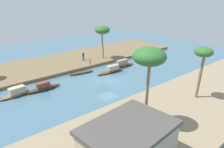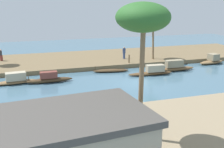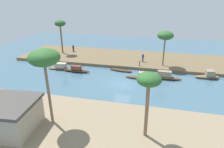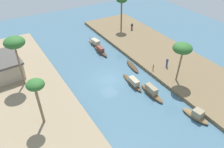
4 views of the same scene
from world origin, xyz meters
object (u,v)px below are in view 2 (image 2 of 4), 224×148
(person_on_near_bank, at_px, (1,56))
(palm_tree_right_tall, at_px, (143,20))
(sampan_open_hull, at_px, (152,71))
(sampan_with_tall_canopy, at_px, (15,79))
(palm_tree_left_near, at_px, (154,19))
(mooring_post, at_px, (129,59))
(sampan_upstream_small, at_px, (111,71))
(person_by_mooring, at_px, (124,53))
(sampan_foreground, at_px, (49,79))
(sampan_near_left_bank, at_px, (175,67))
(sampan_with_red_awning, at_px, (212,60))
(riverside_building, at_px, (74,142))

(person_on_near_bank, distance_m, palm_tree_right_tall, 28.17)
(sampan_open_hull, bearing_deg, sampan_with_tall_canopy, -0.97)
(person_on_near_bank, bearing_deg, palm_tree_left_near, 76.97)
(mooring_post, bearing_deg, palm_tree_right_tall, 70.53)
(sampan_upstream_small, distance_m, person_by_mooring, 5.88)
(sampan_with_tall_canopy, distance_m, sampan_foreground, 3.47)
(sampan_near_left_bank, height_order, sampan_foreground, sampan_near_left_bank)
(sampan_with_red_awning, height_order, sampan_open_hull, sampan_with_red_awning)
(sampan_with_tall_canopy, xyz_separation_m, palm_tree_right_tall, (-7.13, 15.84, 6.94))
(sampan_with_tall_canopy, height_order, person_by_mooring, person_by_mooring)
(sampan_upstream_small, height_order, mooring_post, mooring_post)
(sampan_with_red_awning, bearing_deg, sampan_with_tall_canopy, -4.58)
(sampan_open_hull, bearing_deg, palm_tree_left_near, -112.57)
(sampan_foreground, bearing_deg, person_by_mooring, -148.29)
(sampan_with_tall_canopy, bearing_deg, sampan_open_hull, 170.35)
(person_on_near_bank, relative_size, palm_tree_left_near, 0.25)
(sampan_near_left_bank, bearing_deg, mooring_post, -39.07)
(sampan_upstream_small, bearing_deg, sampan_open_hull, 155.05)
(sampan_near_left_bank, relative_size, palm_tree_left_near, 0.80)
(sampan_with_tall_canopy, bearing_deg, sampan_foreground, 164.58)
(sampan_with_red_awning, bearing_deg, sampan_open_hull, 7.10)
(sampan_open_hull, distance_m, riverside_building, 20.79)
(sampan_with_red_awning, bearing_deg, person_on_near_bank, -25.64)
(palm_tree_left_near, xyz_separation_m, palm_tree_right_tall, (10.99, 21.05, 1.43))
(sampan_upstream_small, height_order, sampan_near_left_bank, sampan_near_left_bank)
(sampan_with_tall_canopy, relative_size, palm_tree_left_near, 0.73)
(sampan_with_tall_canopy, bearing_deg, person_by_mooring, -161.55)
(sampan_with_red_awning, height_order, person_by_mooring, person_by_mooring)
(sampan_upstream_small, distance_m, person_on_near_bank, 15.31)
(sampan_foreground, distance_m, riverside_building, 17.36)
(sampan_upstream_small, distance_m, sampan_near_left_bank, 7.89)
(palm_tree_right_tall, bearing_deg, sampan_upstream_small, -102.18)
(riverside_building, bearing_deg, palm_tree_left_near, -128.46)
(sampan_foreground, relative_size, person_on_near_bank, 3.10)
(sampan_with_red_awning, relative_size, person_on_near_bank, 2.62)
(sampan_open_hull, height_order, sampan_foreground, sampan_open_hull)
(sampan_upstream_small, distance_m, mooring_post, 3.79)
(sampan_with_red_awning, relative_size, riverside_building, 0.56)
(sampan_with_tall_canopy, height_order, riverside_building, riverside_building)
(sampan_with_red_awning, xyz_separation_m, sampan_open_hull, (10.34, 2.92, -0.03))
(sampan_upstream_small, bearing_deg, sampan_with_tall_canopy, 17.77)
(sampan_with_red_awning, distance_m, person_by_mooring, 12.01)
(sampan_with_tall_canopy, xyz_separation_m, person_by_mooring, (-14.33, -6.35, 0.83))
(sampan_open_hull, relative_size, sampan_near_left_bank, 1.07)
(riverside_building, bearing_deg, palm_tree_right_tall, -159.45)
(sampan_with_red_awning, xyz_separation_m, sampan_with_tall_canopy, (25.41, 1.81, -0.01))
(riverside_building, bearing_deg, sampan_with_tall_canopy, -85.86)
(sampan_foreground, bearing_deg, riverside_building, 87.48)
(sampan_upstream_small, relative_size, palm_tree_left_near, 0.69)
(sampan_foreground, distance_m, person_by_mooring, 12.97)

